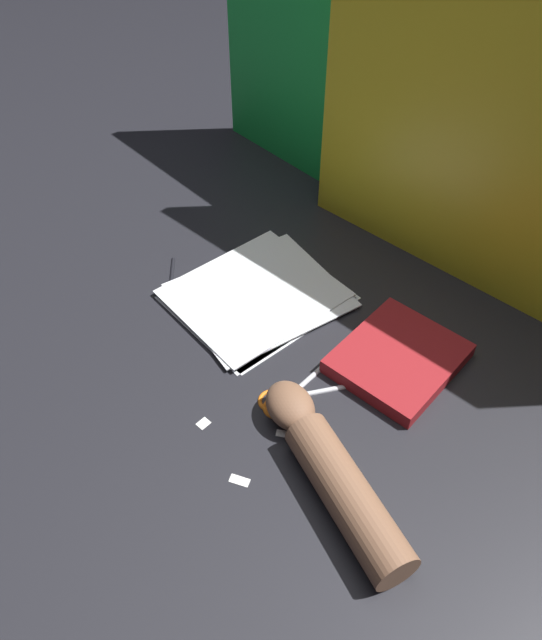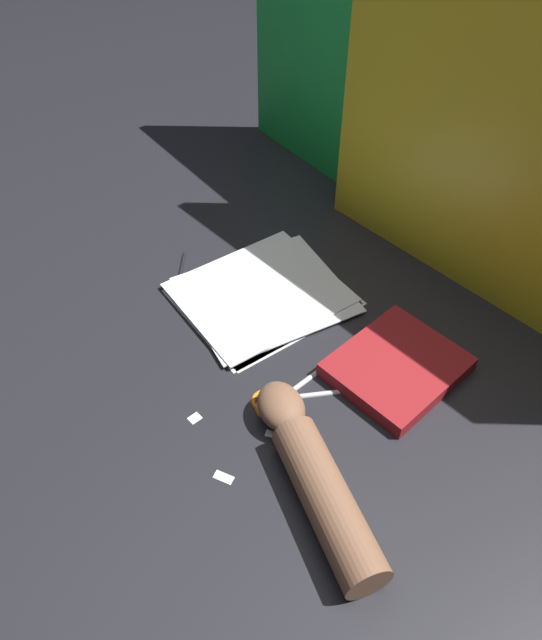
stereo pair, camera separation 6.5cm
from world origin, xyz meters
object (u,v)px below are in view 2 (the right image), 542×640
at_px(hand_forearm, 316,477).
at_px(scissors, 284,396).
at_px(book_closed, 397,367).
at_px(paper_stack, 263,295).

bearing_deg(hand_forearm, scissors, 163.68).
height_order(book_closed, hand_forearm, hand_forearm).
bearing_deg(scissors, paper_stack, 157.90).
distance_m(book_closed, scissors, 0.20).
bearing_deg(hand_forearm, book_closed, 115.14).
relative_size(paper_stack, hand_forearm, 0.91).
relative_size(book_closed, scissors, 1.44).
distance_m(paper_stack, scissors, 0.24).
relative_size(paper_stack, book_closed, 1.32).
relative_size(book_closed, hand_forearm, 0.69).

